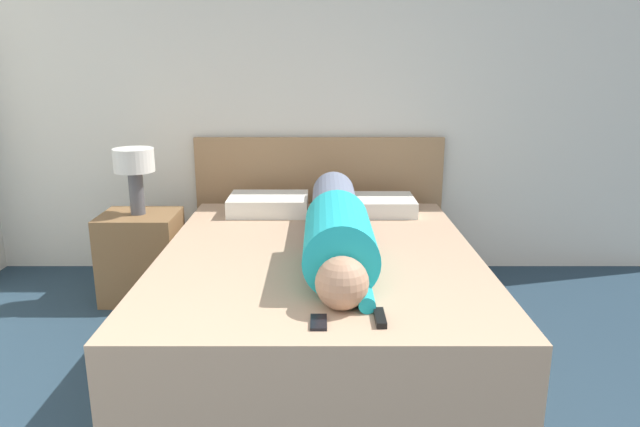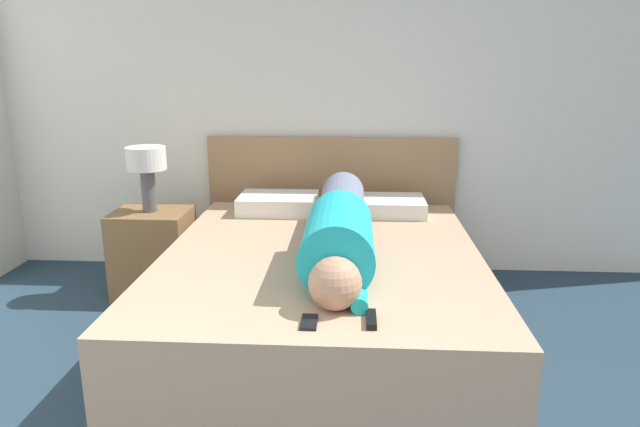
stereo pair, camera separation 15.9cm
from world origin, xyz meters
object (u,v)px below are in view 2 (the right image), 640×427
at_px(pillow_second, 387,206).
at_px(tv_remote, 371,319).
at_px(table_lamp, 147,165).
at_px(person_lying, 340,227).
at_px(pillow_near_headboard, 279,203).
at_px(nightstand, 154,253).
at_px(cell_phone, 309,322).
at_px(bed, 322,298).

height_order(pillow_second, tv_remote, pillow_second).
bearing_deg(table_lamp, person_lying, -28.63).
bearing_deg(table_lamp, pillow_near_headboard, 11.63).
relative_size(nightstand, table_lamp, 1.36).
height_order(tv_remote, cell_phone, tv_remote).
xyz_separation_m(bed, pillow_near_headboard, (-0.34, 0.81, 0.33)).
xyz_separation_m(nightstand, pillow_second, (1.54, 0.17, 0.30)).
relative_size(nightstand, cell_phone, 4.41).
bearing_deg(pillow_second, tv_remote, -95.06).
xyz_separation_m(tv_remote, cell_phone, (-0.24, -0.03, -0.01)).
xyz_separation_m(nightstand, cell_phone, (1.16, -1.51, 0.26)).
bearing_deg(cell_phone, person_lying, 83.38).
distance_m(nightstand, cell_phone, 1.92).
bearing_deg(bed, table_lamp, 151.18).
height_order(pillow_near_headboard, cell_phone, pillow_near_headboard).
xyz_separation_m(bed, nightstand, (-1.16, 0.64, 0.02)).
bearing_deg(bed, pillow_near_headboard, 112.71).
xyz_separation_m(pillow_second, cell_phone, (-0.39, -1.67, -0.05)).
height_order(nightstand, cell_phone, nightstand).
bearing_deg(nightstand, bed, -28.82).
bearing_deg(pillow_near_headboard, nightstand, -168.37).
bearing_deg(pillow_near_headboard, table_lamp, -168.37).
relative_size(nightstand, pillow_second, 1.16).
distance_m(nightstand, tv_remote, 2.05).
xyz_separation_m(table_lamp, person_lying, (1.25, -0.68, -0.19)).
distance_m(person_lying, tv_remote, 0.82).
xyz_separation_m(person_lying, pillow_near_headboard, (-0.43, 0.85, -0.09)).
distance_m(pillow_near_headboard, cell_phone, 1.71).
height_order(bed, nightstand, nightstand).
bearing_deg(tv_remote, bed, 105.94).
xyz_separation_m(bed, tv_remote, (0.24, -0.84, 0.28)).
bearing_deg(pillow_second, cell_phone, -102.96).
bearing_deg(table_lamp, bed, -28.82).
bearing_deg(tv_remote, pillow_second, 84.94).
bearing_deg(pillow_second, nightstand, -173.76).
bearing_deg(tv_remote, cell_phone, -173.70).
bearing_deg(table_lamp, nightstand, 0.00).
xyz_separation_m(pillow_near_headboard, cell_phone, (0.34, -1.67, -0.05)).
relative_size(pillow_second, cell_phone, 3.80).
relative_size(bed, nightstand, 3.66).
relative_size(table_lamp, cell_phone, 3.24).
distance_m(table_lamp, tv_remote, 2.06).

